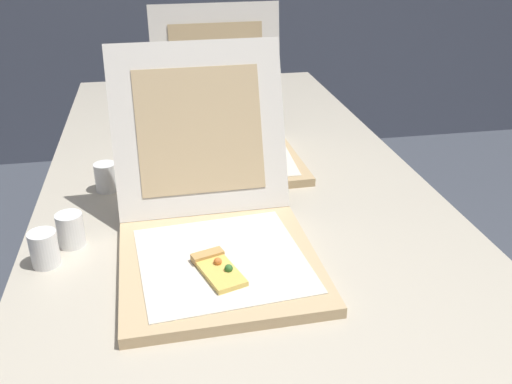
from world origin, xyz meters
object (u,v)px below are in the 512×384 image
pizza_box_front (215,231)px  cup_white_far (142,132)px  pizza_box_middle (227,138)px  cup_white_near_center (71,230)px  cup_white_near_left (44,249)px  table (237,200)px  cup_white_mid (106,177)px

pizza_box_front → cup_white_far: size_ratio=7.27×
pizza_box_middle → cup_white_near_center: bearing=-134.8°
pizza_box_front → cup_white_near_left: 0.34m
table → cup_white_far: cup_white_far is taller
pizza_box_middle → cup_white_near_left: bearing=-133.6°
table → cup_white_near_left: bearing=-145.8°
cup_white_near_center → cup_white_near_left: 0.08m
cup_white_mid → table: bearing=-5.7°
pizza_box_front → cup_white_near_center: (-0.29, 0.09, -0.02)m
cup_white_near_center → cup_white_mid: (0.06, 0.26, 0.00)m
cup_white_mid → cup_white_far: 0.33m
cup_white_near_left → cup_white_far: 0.67m
table → cup_white_mid: size_ratio=30.34×
pizza_box_front → cup_white_near_left: bearing=174.3°
table → cup_white_near_left: 0.52m
pizza_box_front → cup_white_near_center: size_ratio=7.27×
pizza_box_front → cup_white_near_left: pizza_box_front is taller
pizza_box_middle → cup_white_near_center: (-0.39, -0.42, -0.02)m
pizza_box_front → cup_white_mid: 0.42m
cup_white_far → cup_white_near_center: bearing=-104.5°
cup_white_mid → cup_white_far: (0.09, 0.32, 0.00)m
cup_white_near_center → cup_white_near_left: same height
table → cup_white_near_center: (-0.39, -0.22, 0.08)m
pizza_box_front → pizza_box_middle: size_ratio=1.18×
table → pizza_box_middle: bearing=89.7°
cup_white_near_center → cup_white_near_left: bearing=-122.8°
table → pizza_box_middle: size_ratio=4.92×
cup_white_near_left → cup_white_far: same height
pizza_box_front → cup_white_far: bearing=100.8°
pizza_box_front → cup_white_near_left: size_ratio=7.27×
table → cup_white_mid: (-0.33, 0.03, 0.08)m
pizza_box_middle → cup_white_near_center: 0.57m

